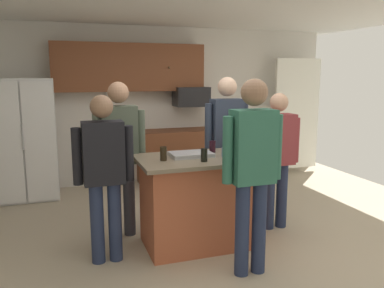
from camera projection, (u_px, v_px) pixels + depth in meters
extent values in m
plane|color=#B7A88E|center=(212.00, 243.00, 4.27)|extent=(7.04, 7.04, 0.00)
cube|color=silver|center=(152.00, 105.00, 6.65)|extent=(6.40, 0.10, 2.60)
cube|color=white|center=(296.00, 114.00, 7.13)|extent=(0.90, 0.06, 2.00)
cube|color=brown|center=(130.00, 68.00, 6.23)|extent=(2.40, 0.35, 0.75)
sphere|color=#4C3823|center=(169.00, 68.00, 6.24)|extent=(0.04, 0.04, 0.04)
cube|color=brown|center=(191.00, 155.00, 6.69)|extent=(1.80, 0.60, 0.90)
sphere|color=#4C3823|center=(223.00, 157.00, 6.54)|extent=(0.04, 0.04, 0.04)
cube|color=white|center=(25.00, 139.00, 5.72)|extent=(0.87, 0.70, 1.76)
cube|color=white|center=(6.00, 144.00, 5.31)|extent=(0.41, 0.04, 1.68)
cube|color=white|center=(40.00, 142.00, 5.44)|extent=(0.41, 0.04, 1.68)
cylinder|color=#B2B2B7|center=(23.00, 137.00, 5.33)|extent=(0.02, 0.02, 0.35)
cube|color=black|center=(191.00, 97.00, 6.53)|extent=(0.56, 0.40, 0.32)
cube|color=#AD5638|center=(201.00, 203.00, 4.17)|extent=(1.19, 0.69, 0.92)
cube|color=#756651|center=(201.00, 159.00, 4.09)|extent=(1.33, 0.83, 0.04)
cylinder|color=#383842|center=(114.00, 200.00, 4.37)|extent=(0.13, 0.13, 0.85)
cylinder|color=#383842|center=(129.00, 199.00, 4.43)|extent=(0.13, 0.13, 0.85)
cube|color=#4C5647|center=(120.00, 135.00, 4.27)|extent=(0.38, 0.22, 0.63)
sphere|color=tan|center=(118.00, 92.00, 4.19)|extent=(0.23, 0.23, 0.23)
cylinder|color=#4C5647|center=(97.00, 138.00, 4.20)|extent=(0.09, 0.09, 0.57)
cylinder|color=#4C5647|center=(141.00, 135.00, 4.35)|extent=(0.09, 0.09, 0.57)
cylinder|color=#232D4C|center=(242.00, 230.00, 3.52)|extent=(0.13, 0.13, 0.87)
cylinder|color=#232D4C|center=(259.00, 227.00, 3.57)|extent=(0.13, 0.13, 0.87)
cube|color=#2D6651|center=(253.00, 147.00, 3.41)|extent=(0.38, 0.22, 0.65)
sphere|color=#8C664C|center=(254.00, 92.00, 3.33)|extent=(0.23, 0.23, 0.23)
cylinder|color=#2D6651|center=(228.00, 150.00, 3.34)|extent=(0.09, 0.09, 0.58)
cylinder|color=#2D6651|center=(277.00, 147.00, 3.49)|extent=(0.09, 0.09, 0.58)
cylinder|color=#232D4C|center=(269.00, 197.00, 4.61)|extent=(0.13, 0.13, 0.78)
cylinder|color=#232D4C|center=(282.00, 195.00, 4.66)|extent=(0.13, 0.13, 0.78)
cube|color=maroon|center=(278.00, 139.00, 4.52)|extent=(0.38, 0.22, 0.59)
sphere|color=tan|center=(279.00, 102.00, 4.44)|extent=(0.21, 0.21, 0.21)
cylinder|color=maroon|center=(259.00, 142.00, 4.45)|extent=(0.09, 0.09, 0.53)
cylinder|color=maroon|center=(295.00, 140.00, 4.60)|extent=(0.09, 0.09, 0.53)
cylinder|color=#232D4C|center=(97.00, 224.00, 3.76)|extent=(0.13, 0.13, 0.79)
cylinder|color=#232D4C|center=(115.00, 222.00, 3.82)|extent=(0.13, 0.13, 0.79)
cube|color=black|center=(103.00, 153.00, 3.67)|extent=(0.38, 0.22, 0.59)
sphere|color=#8C664C|center=(102.00, 107.00, 3.59)|extent=(0.21, 0.21, 0.21)
cylinder|color=black|center=(77.00, 157.00, 3.60)|extent=(0.09, 0.09, 0.53)
cylinder|color=black|center=(129.00, 153.00, 3.75)|extent=(0.09, 0.09, 0.53)
cylinder|color=tan|center=(219.00, 185.00, 4.92)|extent=(0.13, 0.13, 0.87)
cylinder|color=tan|center=(232.00, 184.00, 4.97)|extent=(0.13, 0.13, 0.87)
cube|color=#2D384C|center=(227.00, 125.00, 4.81)|extent=(0.38, 0.22, 0.65)
sphere|color=beige|center=(227.00, 87.00, 4.73)|extent=(0.24, 0.24, 0.24)
cylinder|color=#2D384C|center=(208.00, 128.00, 4.74)|extent=(0.09, 0.09, 0.59)
cylinder|color=#2D384C|center=(244.00, 126.00, 4.89)|extent=(0.09, 0.09, 0.59)
cylinder|color=black|center=(212.00, 146.00, 4.34)|extent=(0.07, 0.07, 0.13)
cylinder|color=black|center=(204.00, 155.00, 3.87)|extent=(0.07, 0.07, 0.13)
cylinder|color=#4C6B99|center=(225.00, 152.00, 4.10)|extent=(0.08, 0.08, 0.10)
torus|color=#4C6B99|center=(230.00, 151.00, 4.12)|extent=(0.06, 0.01, 0.06)
cylinder|color=black|center=(163.00, 154.00, 3.90)|extent=(0.07, 0.07, 0.14)
cylinder|color=white|center=(253.00, 153.00, 4.04)|extent=(0.08, 0.08, 0.09)
torus|color=white|center=(257.00, 153.00, 4.06)|extent=(0.06, 0.01, 0.06)
cube|color=#B7B7BC|center=(191.00, 155.00, 4.12)|extent=(0.44, 0.30, 0.02)
cube|color=#A8A8AD|center=(191.00, 154.00, 4.12)|extent=(0.44, 0.30, 0.02)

